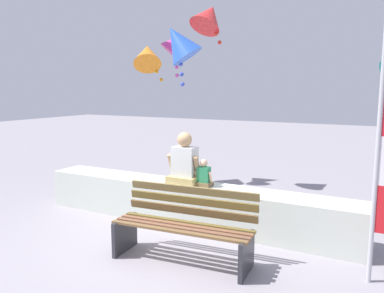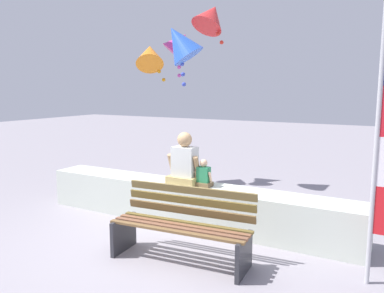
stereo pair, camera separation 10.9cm
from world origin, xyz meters
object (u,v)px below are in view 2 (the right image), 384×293
(kite_orange, at_px, (150,55))
(kite_magenta, at_px, (179,43))
(park_bench, at_px, (183,226))
(person_child, at_px, (204,176))
(kite_blue, at_px, (180,43))
(person_adult, at_px, (185,164))
(kite_red, at_px, (211,17))

(kite_orange, distance_m, kite_magenta, 0.68)
(park_bench, relative_size, kite_orange, 1.78)
(person_child, xyz_separation_m, kite_orange, (-2.39, 2.02, 2.05))
(kite_blue, bearing_deg, person_child, -42.49)
(person_adult, relative_size, kite_orange, 0.81)
(person_child, xyz_separation_m, kite_magenta, (-1.86, 2.37, 2.31))
(park_bench, bearing_deg, kite_magenta, 121.63)
(park_bench, height_order, kite_blue, kite_blue)
(park_bench, bearing_deg, kite_orange, 130.34)
(person_child, xyz_separation_m, kite_blue, (-0.91, 0.83, 2.12))
(person_child, bearing_deg, kite_blue, 137.51)
(kite_red, relative_size, kite_blue, 0.84)
(person_child, distance_m, kite_blue, 2.45)
(person_child, relative_size, kite_blue, 0.36)
(kite_red, xyz_separation_m, kite_blue, (0.10, -1.41, -0.66))
(park_bench, height_order, person_child, person_child)
(kite_orange, bearing_deg, person_adult, -44.44)
(person_adult, relative_size, kite_red, 0.84)
(person_child, bearing_deg, kite_orange, 139.83)
(kite_red, xyz_separation_m, kite_magenta, (-0.85, 0.13, -0.47))
(person_adult, xyz_separation_m, kite_red, (-0.67, 2.24, 2.62))
(person_adult, distance_m, person_child, 0.37)
(kite_blue, bearing_deg, kite_orange, 141.33)
(kite_red, height_order, kite_orange, kite_red)
(person_adult, bearing_deg, park_bench, -60.99)
(park_bench, height_order, kite_red, kite_red)
(kite_red, bearing_deg, person_adult, -73.23)
(kite_blue, bearing_deg, park_bench, -58.57)
(person_adult, bearing_deg, kite_blue, 124.62)
(kite_red, distance_m, kite_magenta, 0.98)
(park_bench, bearing_deg, person_adult, 119.01)
(park_bench, height_order, kite_magenta, kite_magenta)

